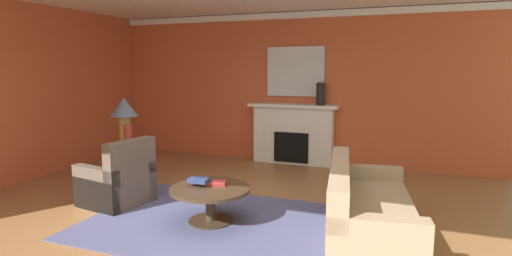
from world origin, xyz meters
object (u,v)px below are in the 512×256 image
mantel_mirror (295,72)px  coffee_table (210,196)px  sofa (366,214)px  vase_on_side_table (128,135)px  table_lamp (124,111)px  fireplace (293,136)px  vase_mantel_right (321,94)px  side_table (127,162)px  armchair_near_window (118,183)px

mantel_mirror → coffee_table: mantel_mirror is taller
mantel_mirror → sofa: 4.08m
sofa → vase_on_side_table: size_ratio=6.48×
table_lamp → fireplace: bearing=49.0°
mantel_mirror → fireplace: bearing=-90.0°
fireplace → sofa: 3.68m
vase_on_side_table → mantel_mirror: bearing=53.7°
mantel_mirror → vase_mantel_right: mantel_mirror is taller
vase_on_side_table → side_table: bearing=141.3°
side_table → table_lamp: table_lamp is taller
vase_on_side_table → fireplace: bearing=52.4°
mantel_mirror → vase_on_side_table: 3.48m
vase_on_side_table → vase_mantel_right: 3.61m
side_table → fireplace: bearing=49.0°
mantel_mirror → vase_on_side_table: size_ratio=3.41×
mantel_mirror → side_table: size_ratio=1.66×
coffee_table → vase_mantel_right: 3.58m
side_table → sofa: bearing=-11.3°
armchair_near_window → side_table: 0.93m
sofa → vase_on_side_table: bearing=170.1°
fireplace → side_table: bearing=-131.0°
table_lamp → side_table: bearing=90.0°
mantel_mirror → vase_mantel_right: size_ratio=2.68×
mantel_mirror → armchair_near_window: (-1.66, -3.37, -1.54)m
vase_mantel_right → side_table: bearing=-138.1°
fireplace → side_table: size_ratio=2.57×
fireplace → side_table: fireplace is taller
sofa → side_table: sofa is taller
vase_on_side_table → coffee_table: bearing=-24.0°
sofa → vase_mantel_right: (-1.20, 3.17, 1.12)m
armchair_near_window → side_table: armchair_near_window is taller
mantel_mirror → sofa: mantel_mirror is taller
mantel_mirror → sofa: bearing=-62.4°
mantel_mirror → sofa: size_ratio=0.53×
armchair_near_window → coffee_table: 1.54m
table_lamp → vase_mantel_right: size_ratio=1.73×
coffee_table → table_lamp: size_ratio=1.33×
fireplace → table_lamp: bearing=-131.0°
side_table → mantel_mirror: bearing=50.4°
sofa → coffee_table: (-1.87, -0.17, 0.04)m
mantel_mirror → vase_on_side_table: bearing=-126.3°
mantel_mirror → vase_mantel_right: bearing=-17.2°
armchair_near_window → vase_mantel_right: bearing=55.4°
coffee_table → armchair_near_window: bearing=174.3°
mantel_mirror → vase_mantel_right: 0.71m
mantel_mirror → coffee_table: 3.83m
vase_on_side_table → table_lamp: bearing=141.3°
sofa → side_table: 3.95m
coffee_table → side_table: side_table is taller
fireplace → mantel_mirror: mantel_mirror is taller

